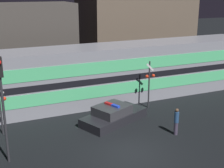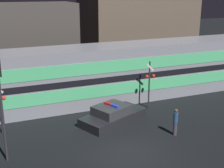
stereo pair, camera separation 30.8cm
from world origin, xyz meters
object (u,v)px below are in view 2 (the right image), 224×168
Objects in this scene: train at (111,73)px; pedestrian at (175,122)px; police_car at (113,115)px; crossing_signal_near at (150,81)px; traffic_light_corner at (0,89)px.

pedestrian is at bearing -80.65° from train.
train reaches higher than police_car.
crossing_signal_near is 10.51m from traffic_light_corner.
train is at bearing 37.91° from traffic_light_corner.
police_car is (-1.41, -3.83, -1.61)m from train.
crossing_signal_near reaches higher than police_car.
train is at bearing 99.35° from pedestrian.
pedestrian is 0.48× the size of crossing_signal_near.
traffic_light_corner reaches higher than train.
traffic_light_corner is at bearing 175.57° from pedestrian.
train is 4.54× the size of traffic_light_corner.
train is at bearing 46.31° from police_car.
crossing_signal_near is (3.22, 1.22, 1.53)m from police_car.
traffic_light_corner is (-7.93, -6.17, 1.62)m from train.
pedestrian is at bearing -99.01° from crossing_signal_near.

